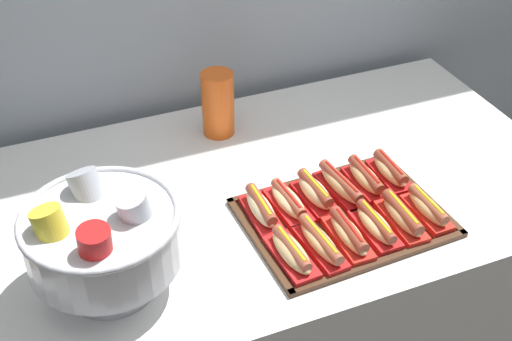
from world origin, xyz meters
The scene contains 16 objects.
buffet_table centered at (0.00, 0.00, 0.39)m, with size 1.58×0.91×0.75m.
serving_tray centered at (0.10, -0.19, 0.75)m, with size 0.49×0.38×0.01m.
hot_dog_0 centered at (-0.08, -0.28, 0.78)m, with size 0.08×0.17×0.06m.
hot_dog_1 centered at (-0.01, -0.28, 0.78)m, with size 0.07×0.18×0.06m.
hot_dog_2 centered at (0.07, -0.28, 0.78)m, with size 0.06×0.17×0.06m.
hot_dog_3 centered at (0.14, -0.27, 0.78)m, with size 0.07×0.16×0.05m.
hot_dog_4 centered at (0.22, -0.27, 0.78)m, with size 0.06×0.17×0.06m.
hot_dog_5 centered at (0.29, -0.27, 0.78)m, with size 0.06×0.16×0.06m.
hot_dog_6 centered at (-0.09, -0.12, 0.78)m, with size 0.06×0.16×0.06m.
hot_dog_7 centered at (-0.02, -0.11, 0.78)m, with size 0.08×0.17×0.06m.
hot_dog_8 centered at (0.06, -0.11, 0.79)m, with size 0.07×0.16×0.06m.
hot_dog_9 centered at (0.13, -0.11, 0.78)m, with size 0.08×0.19×0.06m.
hot_dog_10 centered at (0.21, -0.10, 0.78)m, with size 0.06×0.16×0.06m.
hot_dog_11 centered at (0.28, -0.10, 0.78)m, with size 0.07×0.16×0.06m.
punch_bowl centered at (-0.48, -0.20, 0.90)m, with size 0.34×0.34×0.27m.
cup_stack centered at (-0.05, 0.29, 0.85)m, with size 0.09×0.09×0.19m.
Camera 1 is at (-0.58, -1.29, 1.86)m, focal length 47.68 mm.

